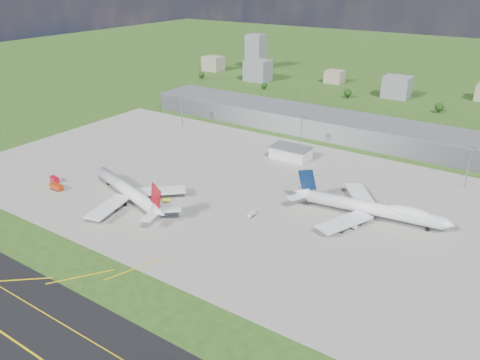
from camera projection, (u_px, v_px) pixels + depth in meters
The scene contains 23 objects.
ground at pixel (309, 136), 368.51m from camera, with size 1400.00×1400.00×0.00m, color #2A4B17.
apron at pixel (243, 189), 279.89m from camera, with size 360.00×190.00×0.08m, color gray.
terminal at pixel (318, 122), 376.82m from camera, with size 300.00×42.00×15.00m, color gray.
ops_building at pixel (291, 153), 323.84m from camera, with size 26.00×16.00×8.00m, color silver.
mast_west at pixel (182, 106), 385.06m from camera, with size 3.50×2.00×25.90m.
mast_center at pixel (301, 128), 329.60m from camera, with size 3.50×2.00×25.90m.
mast_east at pixel (470, 161), 274.15m from camera, with size 3.50×2.00×25.90m.
airliner_red_twin at pixel (129, 192), 262.88m from camera, with size 77.44×59.02×21.75m.
airliner_blue_quad at pixel (372, 209), 243.88m from camera, with size 83.68×65.20×21.86m.
fire_truck at pixel (56, 187), 277.88m from camera, with size 8.73×3.68×3.79m.
crash_tender at pixel (55, 180), 288.14m from camera, with size 7.24×4.15×3.53m.
tug_yellow at pixel (166, 200), 263.97m from camera, with size 4.19×4.08×1.84m.
van_white_near at pixel (251, 214), 248.09m from camera, with size 2.44×5.04×2.54m.
van_white_far at pixel (352, 226), 237.05m from camera, with size 5.28×3.02×2.57m.
bldg_far_w at pixel (213, 64), 604.86m from camera, with size 24.00×20.00×18.00m, color gray.
bldg_w at pixel (258, 70), 548.10m from camera, with size 28.00×22.00×24.00m, color slate.
bldg_cw at pixel (335, 77), 540.21m from camera, with size 20.00×18.00×14.00m, color gray.
bldg_c at pixel (397, 87), 475.44m from camera, with size 26.00×20.00×22.00m, color slate.
bldg_tall_w at pixel (256, 52), 609.73m from camera, with size 22.00×20.00×44.00m, color slate.
tree_far_w at pixel (202, 75), 558.36m from camera, with size 7.20×7.20×8.80m.
tree_w at pixel (264, 85), 509.32m from camera, with size 6.75×6.75×8.25m.
tree_c at pixel (348, 93), 474.94m from camera, with size 8.10×8.10×9.90m.
tree_e at pixel (439, 107), 425.90m from camera, with size 7.65×7.65×9.35m.
Camera 1 is at (148.26, -171.85, 119.93)m, focal length 35.00 mm.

